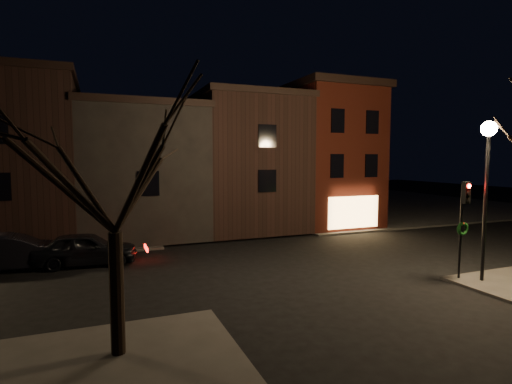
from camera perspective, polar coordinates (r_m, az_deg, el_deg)
ground at (r=20.04m, az=3.83°, el=-9.99°), size 120.00×120.00×0.00m
sidewalk_far_right at (r=47.27m, az=15.39°, el=-1.52°), size 30.00×30.00×0.12m
corner_building at (r=31.53m, az=9.65°, el=5.25°), size 6.50×8.50×10.50m
row_building_a at (r=29.67m, az=-2.24°, el=4.25°), size 7.30×10.30×9.40m
row_building_b at (r=28.12m, az=-16.33°, el=3.02°), size 7.80×10.30×8.40m
row_building_c at (r=28.37m, az=-31.15°, el=4.05°), size 7.30×10.30×9.90m
street_lamp_near at (r=18.54m, az=30.18°, el=4.36°), size 0.60×0.60×6.48m
traffic_signal at (r=18.53m, az=27.53°, el=-2.88°), size 0.58×0.38×4.05m
bare_tree_left at (r=10.50m, az=-19.82°, el=6.29°), size 5.60×5.60×7.50m
parked_car_a at (r=20.95m, az=-23.14°, el=-7.47°), size 4.86×2.33×1.60m
parked_car_b at (r=21.54m, az=-31.41°, el=-7.38°), size 5.14×2.08×1.66m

